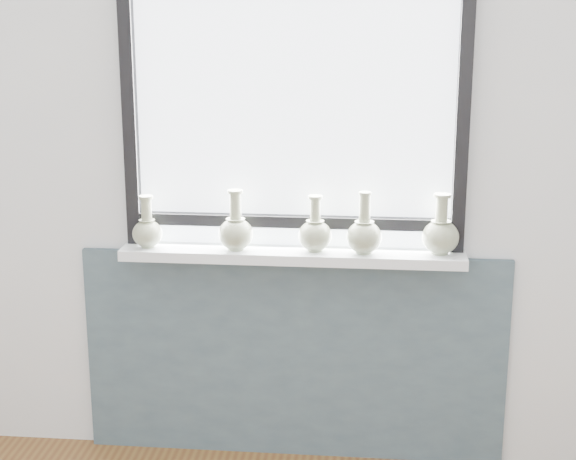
# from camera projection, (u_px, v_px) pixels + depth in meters

# --- Properties ---
(back_wall) EXTENTS (3.60, 0.02, 2.60)m
(back_wall) POSITION_uv_depth(u_px,v_px,m) (295.00, 142.00, 3.37)
(back_wall) COLOR silver
(back_wall) RESTS_ON ground
(apron_panel) EXTENTS (1.70, 0.03, 0.86)m
(apron_panel) POSITION_uv_depth(u_px,v_px,m) (294.00, 356.00, 3.56)
(apron_panel) COLOR #485C66
(apron_panel) RESTS_ON ground
(windowsill) EXTENTS (1.32, 0.18, 0.04)m
(windowsill) POSITION_uv_depth(u_px,v_px,m) (292.00, 255.00, 3.38)
(windowsill) COLOR white
(windowsill) RESTS_ON apron_panel
(window) EXTENTS (1.30, 0.06, 1.05)m
(window) POSITION_uv_depth(u_px,v_px,m) (294.00, 106.00, 3.30)
(window) COLOR black
(window) RESTS_ON windowsill
(vase_a) EXTENTS (0.12, 0.12, 0.20)m
(vase_a) POSITION_uv_depth(u_px,v_px,m) (147.00, 230.00, 3.40)
(vase_a) COLOR #9AA281
(vase_a) RESTS_ON windowsill
(vase_b) EXTENTS (0.13, 0.13, 0.23)m
(vase_b) POSITION_uv_depth(u_px,v_px,m) (236.00, 231.00, 3.36)
(vase_b) COLOR #9AA281
(vase_b) RESTS_ON windowsill
(vase_c) EXTENTS (0.13, 0.13, 0.21)m
(vase_c) POSITION_uv_depth(u_px,v_px,m) (315.00, 233.00, 3.35)
(vase_c) COLOR #9AA281
(vase_c) RESTS_ON windowsill
(vase_d) EXTENTS (0.13, 0.13, 0.24)m
(vase_d) POSITION_uv_depth(u_px,v_px,m) (364.00, 234.00, 3.31)
(vase_d) COLOR #9AA281
(vase_d) RESTS_ON windowsill
(vase_e) EXTENTS (0.14, 0.14, 0.23)m
(vase_e) POSITION_uv_depth(u_px,v_px,m) (441.00, 234.00, 3.31)
(vase_e) COLOR #9AA281
(vase_e) RESTS_ON windowsill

